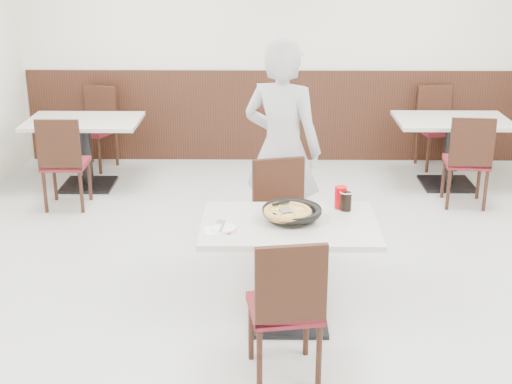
{
  "coord_description": "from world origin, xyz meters",
  "views": [
    {
      "loc": [
        -0.1,
        -4.94,
        2.57
      ],
      "look_at": [
        -0.16,
        -0.3,
        0.92
      ],
      "focal_mm": 50.0,
      "sensor_mm": 36.0,
      "label": 1
    }
  ],
  "objects_px": {
    "bg_chair_right_far": "(438,128)",
    "main_table": "(288,272)",
    "bg_chair_right_near": "(466,160)",
    "bg_chair_left_far": "(93,129)",
    "chair_near": "(284,305)",
    "red_cup": "(341,197)",
    "chair_far": "(284,223)",
    "bg_chair_left_near": "(66,161)",
    "bg_table_right": "(450,153)",
    "side_plate": "(224,228)",
    "diner_person": "(282,150)",
    "pizza": "(288,214)",
    "pizza_pan": "(292,214)",
    "cola_glass": "(346,202)",
    "bg_table_left": "(86,153)"
  },
  "relations": [
    {
      "from": "chair_far",
      "to": "bg_chair_right_far",
      "type": "relative_size",
      "value": 1.0
    },
    {
      "from": "pizza_pan",
      "to": "chair_near",
      "type": "bearing_deg",
      "value": -95.21
    },
    {
      "from": "pizza",
      "to": "side_plate",
      "type": "distance_m",
      "value": 0.45
    },
    {
      "from": "chair_far",
      "to": "bg_table_right",
      "type": "height_order",
      "value": "chair_far"
    },
    {
      "from": "cola_glass",
      "to": "red_cup",
      "type": "bearing_deg",
      "value": 126.87
    },
    {
      "from": "chair_far",
      "to": "chair_near",
      "type": "bearing_deg",
      "value": 74.16
    },
    {
      "from": "bg_table_right",
      "to": "bg_chair_right_far",
      "type": "relative_size",
      "value": 1.26
    },
    {
      "from": "main_table",
      "to": "bg_chair_left_near",
      "type": "relative_size",
      "value": 1.26
    },
    {
      "from": "bg_chair_left_near",
      "to": "diner_person",
      "type": "bearing_deg",
      "value": -27.42
    },
    {
      "from": "main_table",
      "to": "pizza",
      "type": "xyz_separation_m",
      "value": [
        -0.01,
        0.0,
        0.44
      ]
    },
    {
      "from": "cola_glass",
      "to": "bg_chair_left_near",
      "type": "xyz_separation_m",
      "value": [
        -2.57,
        2.03,
        -0.34
      ]
    },
    {
      "from": "chair_far",
      "to": "bg_chair_left_far",
      "type": "relative_size",
      "value": 1.0
    },
    {
      "from": "pizza_pan",
      "to": "bg_chair_left_far",
      "type": "relative_size",
      "value": 0.35
    },
    {
      "from": "cola_glass",
      "to": "bg_chair_left_near",
      "type": "distance_m",
      "value": 3.29
    },
    {
      "from": "pizza_pan",
      "to": "pizza",
      "type": "bearing_deg",
      "value": -125.9
    },
    {
      "from": "chair_far",
      "to": "pizza_pan",
      "type": "bearing_deg",
      "value": 78.49
    },
    {
      "from": "pizza_pan",
      "to": "diner_person",
      "type": "xyz_separation_m",
      "value": [
        -0.04,
        1.14,
        0.13
      ]
    },
    {
      "from": "cola_glass",
      "to": "bg_chair_left_far",
      "type": "height_order",
      "value": "bg_chair_left_far"
    },
    {
      "from": "main_table",
      "to": "bg_chair_right_far",
      "type": "relative_size",
      "value": 1.26
    },
    {
      "from": "chair_far",
      "to": "red_cup",
      "type": "relative_size",
      "value": 5.94
    },
    {
      "from": "chair_near",
      "to": "bg_chair_left_far",
      "type": "height_order",
      "value": "same"
    },
    {
      "from": "bg_table_right",
      "to": "bg_chair_right_far",
      "type": "xyz_separation_m",
      "value": [
        0.02,
        0.66,
        0.1
      ]
    },
    {
      "from": "cola_glass",
      "to": "pizza_pan",
      "type": "bearing_deg",
      "value": -153.41
    },
    {
      "from": "side_plate",
      "to": "bg_chair_right_far",
      "type": "xyz_separation_m",
      "value": [
        2.3,
        3.77,
        -0.28
      ]
    },
    {
      "from": "pizza",
      "to": "diner_person",
      "type": "bearing_deg",
      "value": 90.61
    },
    {
      "from": "red_cup",
      "to": "bg_chair_left_far",
      "type": "height_order",
      "value": "bg_chair_left_far"
    },
    {
      "from": "diner_person",
      "to": "bg_table_right",
      "type": "distance_m",
      "value": 2.64
    },
    {
      "from": "chair_near",
      "to": "pizza_pan",
      "type": "relative_size",
      "value": 2.85
    },
    {
      "from": "main_table",
      "to": "bg_chair_left_near",
      "type": "xyz_separation_m",
      "value": [
        -2.16,
        2.27,
        0.1
      ]
    },
    {
      "from": "bg_chair_left_far",
      "to": "bg_chair_right_far",
      "type": "height_order",
      "value": "same"
    },
    {
      "from": "diner_person",
      "to": "bg_chair_right_far",
      "type": "xyz_separation_m",
      "value": [
        1.89,
        2.45,
        -0.45
      ]
    },
    {
      "from": "side_plate",
      "to": "bg_chair_right_near",
      "type": "xyz_separation_m",
      "value": [
        2.3,
        2.51,
        -0.28
      ]
    },
    {
      "from": "side_plate",
      "to": "bg_table_left",
      "type": "xyz_separation_m",
      "value": [
        -1.67,
        3.02,
        -0.38
      ]
    },
    {
      "from": "main_table",
      "to": "bg_chair_right_near",
      "type": "distance_m",
      "value": 3.02
    },
    {
      "from": "cola_glass",
      "to": "bg_chair_right_far",
      "type": "relative_size",
      "value": 0.14
    },
    {
      "from": "bg_chair_left_near",
      "to": "chair_far",
      "type": "bearing_deg",
      "value": -37.46
    },
    {
      "from": "chair_far",
      "to": "pizza_pan",
      "type": "relative_size",
      "value": 2.85
    },
    {
      "from": "pizza",
      "to": "diner_person",
      "type": "height_order",
      "value": "diner_person"
    },
    {
      "from": "bg_chair_left_far",
      "to": "bg_chair_right_near",
      "type": "relative_size",
      "value": 1.0
    },
    {
      "from": "chair_near",
      "to": "red_cup",
      "type": "height_order",
      "value": "chair_near"
    },
    {
      "from": "diner_person",
      "to": "bg_chair_left_near",
      "type": "height_order",
      "value": "diner_person"
    },
    {
      "from": "cola_glass",
      "to": "diner_person",
      "type": "relative_size",
      "value": 0.07
    },
    {
      "from": "bg_chair_right_far",
      "to": "main_table",
      "type": "bearing_deg",
      "value": 53.12
    },
    {
      "from": "bg_chair_right_near",
      "to": "pizza",
      "type": "bearing_deg",
      "value": -122.8
    },
    {
      "from": "pizza",
      "to": "red_cup",
      "type": "distance_m",
      "value": 0.48
    },
    {
      "from": "main_table",
      "to": "bg_chair_right_near",
      "type": "bearing_deg",
      "value": 52.04
    },
    {
      "from": "main_table",
      "to": "side_plate",
      "type": "bearing_deg",
      "value": -163.69
    },
    {
      "from": "bg_chair_right_near",
      "to": "main_table",
      "type": "bearing_deg",
      "value": -122.57
    },
    {
      "from": "bg_chair_left_far",
      "to": "bg_chair_right_far",
      "type": "distance_m",
      "value": 4.04
    },
    {
      "from": "pizza",
      "to": "side_plate",
      "type": "height_order",
      "value": "pizza"
    }
  ]
}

